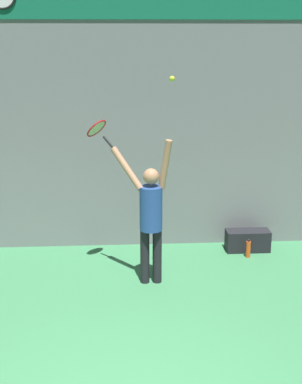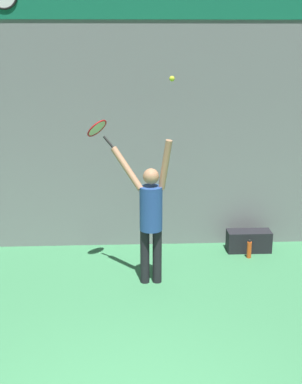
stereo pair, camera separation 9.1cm
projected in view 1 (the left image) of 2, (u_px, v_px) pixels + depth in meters
back_wall at (120, 95)px, 8.37m from camera, size 18.00×0.10×5.00m
tennis_player at (150, 213)px, 7.37m from camera, size 0.86×0.51×2.08m
tennis_racket at (97, 129)px, 7.45m from camera, size 0.44×0.41×0.39m
tennis_ball at (172, 79)px, 6.75m from camera, size 0.07×0.07×0.07m
water_bottle at (248, 249)px, 8.47m from camera, size 0.07×0.07×0.30m
equipment_bag at (248, 240)px, 8.74m from camera, size 0.71×0.30×0.34m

